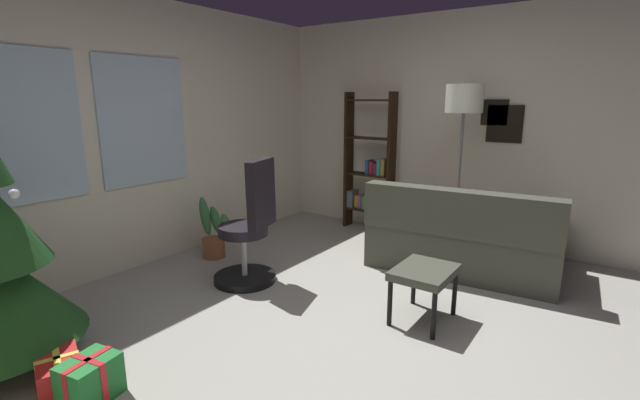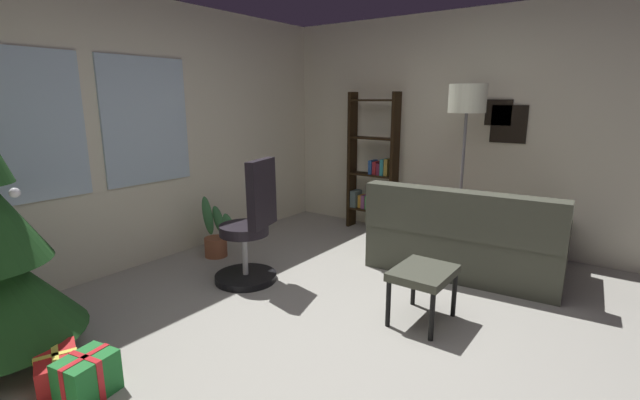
{
  "view_description": "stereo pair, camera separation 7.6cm",
  "coord_description": "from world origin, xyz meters",
  "px_view_note": "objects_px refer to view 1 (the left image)",
  "views": [
    {
      "loc": [
        -2.39,
        -1.34,
        1.62
      ],
      "look_at": [
        0.52,
        0.69,
        0.81
      ],
      "focal_mm": 24.64,
      "sensor_mm": 36.0,
      "label": 1
    },
    {
      "loc": [
        -2.34,
        -1.41,
        1.62
      ],
      "look_at": [
        0.52,
        0.69,
        0.81
      ],
      "focal_mm": 24.64,
      "sensor_mm": 36.0,
      "label": 2
    }
  ],
  "objects_px": {
    "footstool": "(424,276)",
    "gift_box_red": "(59,373)",
    "bookshelf": "(370,171)",
    "office_chair": "(250,235)",
    "couch": "(475,237)",
    "floor_lamp": "(464,111)",
    "potted_plant": "(214,235)",
    "gift_box_green": "(90,380)"
  },
  "relations": [
    {
      "from": "gift_box_green",
      "to": "bookshelf",
      "type": "distance_m",
      "value": 3.84
    },
    {
      "from": "footstool",
      "to": "gift_box_green",
      "type": "bearing_deg",
      "value": 148.93
    },
    {
      "from": "potted_plant",
      "to": "couch",
      "type": "bearing_deg",
      "value": -60.63
    },
    {
      "from": "couch",
      "to": "gift_box_green",
      "type": "bearing_deg",
      "value": 160.89
    },
    {
      "from": "office_chair",
      "to": "bookshelf",
      "type": "relative_size",
      "value": 0.66
    },
    {
      "from": "couch",
      "to": "floor_lamp",
      "type": "relative_size",
      "value": 1.02
    },
    {
      "from": "gift_box_green",
      "to": "couch",
      "type": "bearing_deg",
      "value": -19.11
    },
    {
      "from": "floor_lamp",
      "to": "potted_plant",
      "type": "bearing_deg",
      "value": 127.37
    },
    {
      "from": "gift_box_red",
      "to": "potted_plant",
      "type": "distance_m",
      "value": 2.23
    },
    {
      "from": "gift_box_red",
      "to": "floor_lamp",
      "type": "height_order",
      "value": "floor_lamp"
    },
    {
      "from": "couch",
      "to": "potted_plant",
      "type": "relative_size",
      "value": 2.86
    },
    {
      "from": "footstool",
      "to": "gift_box_red",
      "type": "xyz_separation_m",
      "value": [
        -1.96,
        1.39,
        -0.26
      ]
    },
    {
      "from": "gift_box_red",
      "to": "potted_plant",
      "type": "bearing_deg",
      "value": 25.16
    },
    {
      "from": "couch",
      "to": "office_chair",
      "type": "relative_size",
      "value": 1.6
    },
    {
      "from": "potted_plant",
      "to": "office_chair",
      "type": "bearing_deg",
      "value": -109.46
    },
    {
      "from": "office_chair",
      "to": "bookshelf",
      "type": "bearing_deg",
      "value": -1.48
    },
    {
      "from": "bookshelf",
      "to": "office_chair",
      "type": "bearing_deg",
      "value": 178.52
    },
    {
      "from": "gift_box_red",
      "to": "gift_box_green",
      "type": "bearing_deg",
      "value": -77.85
    },
    {
      "from": "couch",
      "to": "floor_lamp",
      "type": "xyz_separation_m",
      "value": [
        0.25,
        0.28,
        1.22
      ]
    },
    {
      "from": "floor_lamp",
      "to": "couch",
      "type": "bearing_deg",
      "value": -131.69
    },
    {
      "from": "floor_lamp",
      "to": "gift_box_green",
      "type": "bearing_deg",
      "value": 166.43
    },
    {
      "from": "couch",
      "to": "footstool",
      "type": "relative_size",
      "value": 3.64
    },
    {
      "from": "bookshelf",
      "to": "potted_plant",
      "type": "distance_m",
      "value": 2.06
    },
    {
      "from": "gift_box_red",
      "to": "gift_box_green",
      "type": "distance_m",
      "value": 0.25
    },
    {
      "from": "gift_box_green",
      "to": "office_chair",
      "type": "xyz_separation_m",
      "value": [
        1.68,
        0.4,
        0.32
      ]
    },
    {
      "from": "gift_box_red",
      "to": "potted_plant",
      "type": "relative_size",
      "value": 0.65
    },
    {
      "from": "office_chair",
      "to": "floor_lamp",
      "type": "xyz_separation_m",
      "value": [
        1.84,
        -1.25,
        1.07
      ]
    },
    {
      "from": "potted_plant",
      "to": "gift_box_red",
      "type": "bearing_deg",
      "value": -154.84
    },
    {
      "from": "gift_box_green",
      "to": "potted_plant",
      "type": "bearing_deg",
      "value": 31.32
    },
    {
      "from": "footstool",
      "to": "potted_plant",
      "type": "height_order",
      "value": "potted_plant"
    },
    {
      "from": "couch",
      "to": "gift_box_red",
      "type": "relative_size",
      "value": 4.42
    },
    {
      "from": "couch",
      "to": "gift_box_green",
      "type": "height_order",
      "value": "couch"
    },
    {
      "from": "gift_box_green",
      "to": "floor_lamp",
      "type": "bearing_deg",
      "value": -13.57
    },
    {
      "from": "couch",
      "to": "potted_plant",
      "type": "xyz_separation_m",
      "value": [
        -1.31,
        2.32,
        -0.06
      ]
    },
    {
      "from": "gift_box_red",
      "to": "floor_lamp",
      "type": "xyz_separation_m",
      "value": [
        3.57,
        -1.1,
        1.42
      ]
    },
    {
      "from": "couch",
      "to": "bookshelf",
      "type": "relative_size",
      "value": 1.05
    },
    {
      "from": "bookshelf",
      "to": "floor_lamp",
      "type": "xyz_separation_m",
      "value": [
        -0.25,
        -1.19,
        0.77
      ]
    },
    {
      "from": "footstool",
      "to": "gift_box_red",
      "type": "relative_size",
      "value": 1.21
    },
    {
      "from": "footstool",
      "to": "office_chair",
      "type": "height_order",
      "value": "office_chair"
    },
    {
      "from": "footstool",
      "to": "floor_lamp",
      "type": "distance_m",
      "value": 2.01
    },
    {
      "from": "gift_box_green",
      "to": "floor_lamp",
      "type": "distance_m",
      "value": 3.88
    },
    {
      "from": "footstool",
      "to": "potted_plant",
      "type": "xyz_separation_m",
      "value": [
        0.06,
        2.34,
        -0.12
      ]
    }
  ]
}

